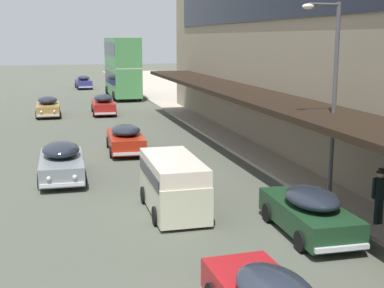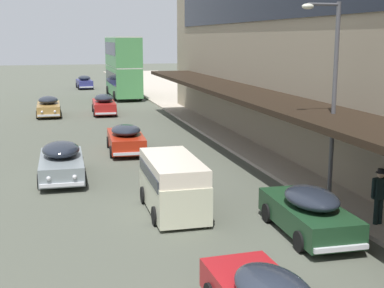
% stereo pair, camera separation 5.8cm
% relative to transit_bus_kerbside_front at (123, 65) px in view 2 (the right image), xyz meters
% --- Properties ---
extents(transit_bus_kerbside_front, '(2.89, 9.11, 6.26)m').
position_rel_transit_bus_kerbside_front_xyz_m(transit_bus_kerbside_front, '(0.00, 0.00, 0.00)').
color(transit_bus_kerbside_front, '#4C9554').
rests_on(transit_bus_kerbside_front, ground).
extents(sedan_lead_mid, '(1.96, 4.62, 1.61)m').
position_rel_transit_bus_kerbside_front_xyz_m(sedan_lead_mid, '(-3.29, 11.51, -2.58)').
color(sedan_lead_mid, navy).
rests_on(sedan_lead_mid, ground).
extents(sedan_lead_near, '(2.07, 4.67, 1.52)m').
position_rel_transit_bus_kerbside_front_xyz_m(sedan_lead_near, '(-3.49, -26.90, -2.62)').
color(sedan_lead_near, '#AF2511').
rests_on(sedan_lead_near, ground).
extents(sedan_second_near, '(1.99, 5.04, 1.66)m').
position_rel_transit_bus_kerbside_front_xyz_m(sedan_second_near, '(-3.17, -11.63, -2.56)').
color(sedan_second_near, '#A81D1B').
rests_on(sedan_second_near, ground).
extents(sedan_trailing_mid, '(1.99, 4.55, 1.54)m').
position_rel_transit_bus_kerbside_front_xyz_m(sedan_trailing_mid, '(0.38, -40.82, -2.61)').
color(sedan_trailing_mid, '#1B3D22').
rests_on(sedan_trailing_mid, ground).
extents(sedan_oncoming_rear, '(1.89, 4.64, 1.57)m').
position_rel_transit_bus_kerbside_front_xyz_m(sedan_oncoming_rear, '(-7.56, -11.62, -2.60)').
color(sedan_oncoming_rear, '#A2783B').
rests_on(sedan_oncoming_rear, ground).
extents(sedan_trailing_near, '(2.05, 4.88, 1.61)m').
position_rel_transit_bus_kerbside_front_xyz_m(sedan_trailing_near, '(-7.01, -31.78, -2.58)').
color(sedan_trailing_near, gray).
rests_on(sedan_trailing_near, ground).
extents(vw_van, '(1.95, 4.57, 1.96)m').
position_rel_transit_bus_kerbside_front_xyz_m(vw_van, '(-3.27, -37.39, -2.27)').
color(vw_van, beige).
rests_on(vw_van, ground).
extents(pedestrian_at_kerb, '(0.62, 0.33, 1.86)m').
position_rel_transit_bus_kerbside_front_xyz_m(pedestrian_at_kerb, '(2.84, -40.90, -2.19)').
color(pedestrian_at_kerb, black).
rests_on(pedestrian_at_kerb, sidewalk_kerb).
extents(street_lamp, '(1.50, 0.28, 7.24)m').
position_rel_transit_bus_kerbside_front_xyz_m(street_lamp, '(2.48, -38.05, 0.97)').
color(street_lamp, '#4C4C51').
rests_on(street_lamp, sidewalk_kerb).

